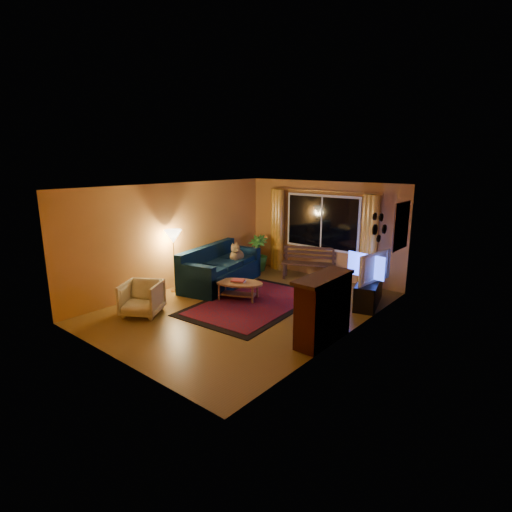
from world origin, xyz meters
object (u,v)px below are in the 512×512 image
Objects in this scene: floor_lamp at (174,261)px; tv_console at (368,293)px; bench at (308,271)px; coffee_table at (238,291)px; armchair at (142,297)px; sofa at (221,266)px.

tv_console is at bearing 27.62° from floor_lamp.
coffee_table is (-0.35, -2.31, -0.00)m from bench.
bench is 1.83× the size of armchair.
floor_lamp is 4.42m from tv_console.
floor_lamp is (-0.66, 1.37, 0.36)m from armchair.
armchair is at bearing -64.26° from floor_lamp.
tv_console is at bearing 32.96° from coffee_table.
tv_console is (3.40, 1.00, -0.21)m from sofa.
armchair is (-1.23, -4.20, 0.17)m from bench.
sofa is 2.42m from armchair.
bench reaches higher than coffee_table.
sofa is 1.17m from floor_lamp.
sofa reaches higher than tv_console.
bench is 2.15m from tv_console.
tv_console is (3.23, 3.41, -0.11)m from armchair.
tv_console is at bearing -46.22° from bench.
armchair is at bearing -149.02° from tv_console.
armchair is 0.67× the size of coffee_table.
floor_lamp is 1.15× the size of tv_console.
bench is 0.58× the size of sofa.
armchair is at bearing -98.24° from sofa.
sofa is at bearing 64.71° from floor_lamp.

